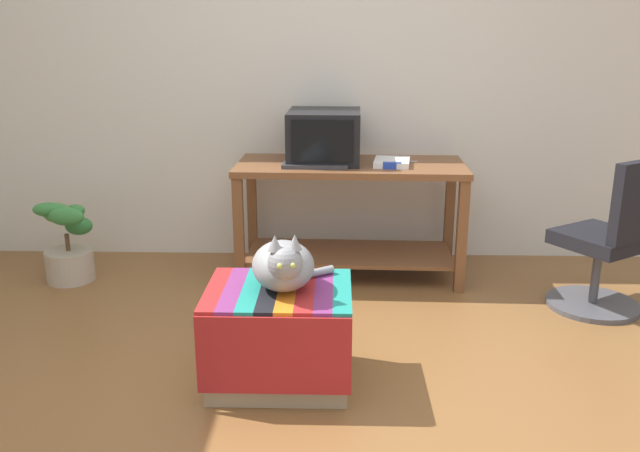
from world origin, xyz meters
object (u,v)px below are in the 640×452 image
(potted_plant, at_px, (68,247))
(cat, at_px, (284,265))
(stapler, at_px, (392,166))
(book, at_px, (392,162))
(ottoman_with_blanket, at_px, (279,335))
(desk, at_px, (350,200))
(tv_monitor, at_px, (324,137))
(keyboard, at_px, (315,165))
(office_chair, at_px, (609,246))

(potted_plant, bearing_deg, cat, -39.80)
(cat, bearing_deg, stapler, 56.68)
(book, distance_m, ottoman_with_blanket, 1.55)
(desk, distance_m, ottoman_with_blanket, 1.45)
(book, distance_m, cat, 1.46)
(ottoman_with_blanket, bearing_deg, book, 66.08)
(book, height_order, cat, book)
(tv_monitor, height_order, cat, tv_monitor)
(desk, relative_size, keyboard, 3.60)
(potted_plant, distance_m, stapler, 2.10)
(potted_plant, bearing_deg, office_chair, -6.85)
(desk, relative_size, tv_monitor, 2.88)
(book, bearing_deg, potted_plant, -169.61)
(tv_monitor, distance_m, book, 0.46)
(tv_monitor, xyz_separation_m, book, (0.42, -0.11, -0.14))
(tv_monitor, bearing_deg, potted_plant, -170.86)
(desk, distance_m, cat, 1.42)
(stapler, bearing_deg, office_chair, -103.67)
(book, relative_size, stapler, 2.33)
(tv_monitor, distance_m, keyboard, 0.25)
(tv_monitor, xyz_separation_m, potted_plant, (-1.62, -0.22, -0.67))
(potted_plant, bearing_deg, stapler, -0.16)
(office_chair, bearing_deg, tv_monitor, -54.09)
(desk, distance_m, keyboard, 0.35)
(desk, height_order, keyboard, keyboard)
(book, bearing_deg, stapler, -86.20)
(desk, distance_m, book, 0.36)
(cat, xyz_separation_m, stapler, (0.56, 1.22, 0.20))
(book, xyz_separation_m, cat, (-0.56, -1.34, -0.19))
(desk, bearing_deg, potted_plant, -173.50)
(keyboard, bearing_deg, office_chair, -11.69)
(book, height_order, office_chair, office_chair)
(potted_plant, bearing_deg, book, 2.98)
(tv_monitor, relative_size, office_chair, 0.56)
(potted_plant, bearing_deg, keyboard, 0.91)
(ottoman_with_blanket, xyz_separation_m, office_chair, (1.77, 0.84, 0.16))
(book, relative_size, cat, 0.63)
(desk, bearing_deg, stapler, -32.20)
(cat, distance_m, stapler, 1.36)
(book, xyz_separation_m, potted_plant, (-2.04, -0.11, -0.54))
(desk, height_order, book, book)
(potted_plant, height_order, stapler, stapler)
(keyboard, distance_m, ottoman_with_blanket, 1.36)
(book, xyz_separation_m, office_chair, (1.18, -0.49, -0.37))
(tv_monitor, xyz_separation_m, ottoman_with_blanket, (-0.17, -1.45, -0.67))
(cat, xyz_separation_m, potted_plant, (-1.48, 1.23, -0.34))
(potted_plant, height_order, office_chair, office_chair)
(ottoman_with_blanket, bearing_deg, cat, -7.44)
(tv_monitor, distance_m, potted_plant, 1.77)
(potted_plant, xyz_separation_m, office_chair, (3.22, -0.39, 0.16))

